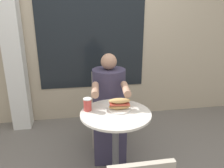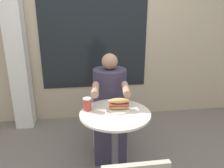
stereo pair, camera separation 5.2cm
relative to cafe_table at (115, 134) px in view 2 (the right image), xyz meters
The scene contains 7 objects.
storefront_wall 1.74m from the cafe_table, 90.04° to the left, with size 8.00×0.09×2.80m.
lattice_pillar 1.86m from the cafe_table, 129.76° to the left, with size 0.24×0.24×2.40m.
cafe_table is the anchor object (origin of this frame).
diner_chair 0.85m from the cafe_table, 87.57° to the left, with size 0.42×0.42×0.87m.
seated_diner 0.50m from the cafe_table, 87.48° to the left, with size 0.42×0.67×1.17m.
sandwich_on_plate 0.27m from the cafe_table, 50.23° to the left, with size 0.20×0.20×0.11m.
drink_cup 0.37m from the cafe_table, 159.77° to the left, with size 0.07×0.07×0.11m.
Camera 2 is at (-0.27, -1.70, 1.58)m, focal length 35.00 mm.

